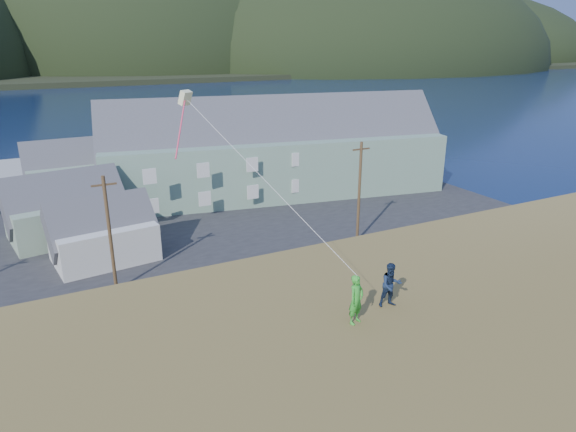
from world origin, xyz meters
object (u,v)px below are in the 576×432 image
object	(u,v)px
lodge	(275,149)
kite_flyer_green	(356,300)
shed_palegreen_far	(77,168)
shed_palegreen_near	(66,208)
shed_white	(103,232)
kite_flyer_navy	(391,285)
wharf	(51,169)

from	to	relation	value
lodge	kite_flyer_green	size ratio (longest dim) A/B	21.47
shed_palegreen_far	kite_flyer_green	xyz separation A→B (m)	(4.75, -48.01, 5.27)
shed_palegreen_near	kite_flyer_green	xyz separation A→B (m)	(7.12, -33.48, 5.44)
shed_white	kite_flyer_navy	bearing A→B (deg)	-82.31
kite_flyer_green	shed_white	bearing A→B (deg)	79.93
kite_flyer_green	kite_flyer_navy	world-z (taller)	kite_flyer_green
shed_palegreen_near	kite_flyer_green	size ratio (longest dim) A/B	5.87
lodge	shed_palegreen_near	xyz separation A→B (m)	(-22.15, -4.19, -2.36)
wharf	shed_palegreen_near	xyz separation A→B (m)	(-0.07, -25.88, 2.20)
lodge	shed_white	world-z (taller)	lodge
shed_palegreen_near	shed_white	size ratio (longest dim) A/B	1.25
shed_white	kite_flyer_green	size ratio (longest dim) A/B	4.70
wharf	kite_flyer_green	world-z (taller)	kite_flyer_green
lodge	shed_palegreen_near	world-z (taller)	lodge
lodge	kite_flyer_green	distance (m)	40.68
wharf	kite_flyer_navy	world-z (taller)	kite_flyer_navy
wharf	kite_flyer_navy	xyz separation A→B (m)	(8.85, -58.96, 7.60)
shed_palegreen_near	kite_flyer_green	bearing A→B (deg)	-87.14
lodge	kite_flyer_navy	xyz separation A→B (m)	(-13.23, -37.28, 3.04)
lodge	shed_palegreen_near	distance (m)	22.67
shed_palegreen_near	shed_palegreen_far	xyz separation A→B (m)	(2.37, 14.53, 0.17)
wharf	shed_palegreen_far	xyz separation A→B (m)	(2.30, -11.35, 2.37)
kite_flyer_navy	wharf	bearing A→B (deg)	110.95
kite_flyer_green	kite_flyer_navy	size ratio (longest dim) A/B	1.05
shed_white	wharf	bearing A→B (deg)	86.33
shed_palegreen_far	shed_palegreen_near	bearing A→B (deg)	-100.26
lodge	shed_palegreen_far	distance (m)	22.42
wharf	shed_white	bearing A→B (deg)	-86.61
shed_palegreen_near	shed_white	xyz separation A→B (m)	(2.01, -6.82, -0.25)
shed_palegreen_near	kite_flyer_navy	bearing A→B (deg)	-84.05
wharf	lodge	xyz separation A→B (m)	(22.08, -21.68, 4.56)
wharf	kite_flyer_navy	bearing A→B (deg)	-81.46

